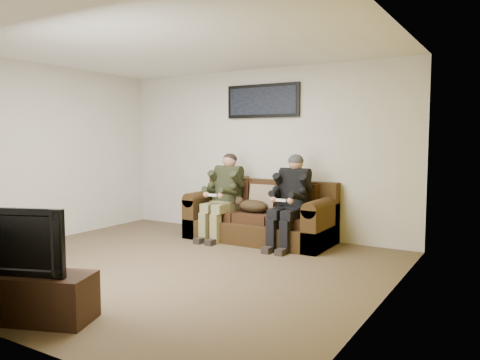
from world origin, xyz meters
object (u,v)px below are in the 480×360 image
Objects in this scene: framed_poster at (263,101)px; television at (17,240)px; cat at (252,206)px; tv_stand at (19,296)px; person_left at (224,191)px; sofa at (262,218)px; person_right at (291,195)px.

framed_poster is 4.40m from television.
television reaches higher than cat.
television is (0.00, 0.00, 0.48)m from tv_stand.
person_left is 1.03× the size of framed_poster.
cat is 0.53× the size of framed_poster.
person_left is 1.32× the size of television.
person_left is 1.53m from framed_poster.
person_left reaches higher than sofa.
cat is at bearing 0.99° from person_left.
television is (-0.21, -3.60, 0.15)m from cat.
framed_poster is 1.28× the size of television.
cat is at bearing -76.67° from framed_poster.
person_left is (-0.56, -0.18, 0.39)m from sofa.
framed_poster is (0.36, 0.57, 1.38)m from person_left.
person_left is 0.99× the size of person_right.
framed_poster is 4.58m from tv_stand.
person_right is 1.67m from framed_poster.
person_left reaches higher than television.
person_right reaches higher than cat.
tv_stand is at bearing 0.00° from television.
sofa is at bearing 68.75° from cat.
person_right reaches higher than tv_stand.
sofa reaches higher than cat.
framed_poster reaches higher than person_right.
sofa is 0.70m from person_right.
person_right is (0.56, -0.18, 0.39)m from sofa.
framed_poster is (-0.20, 0.39, 1.77)m from sofa.
sofa is 1.67× the size of person_right.
tv_stand is (-0.83, -3.60, -0.53)m from person_right.
framed_poster is at bearing 68.02° from tv_stand.
framed_poster reaches higher than sofa.
tv_stand is (-0.07, -4.17, -1.90)m from framed_poster.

